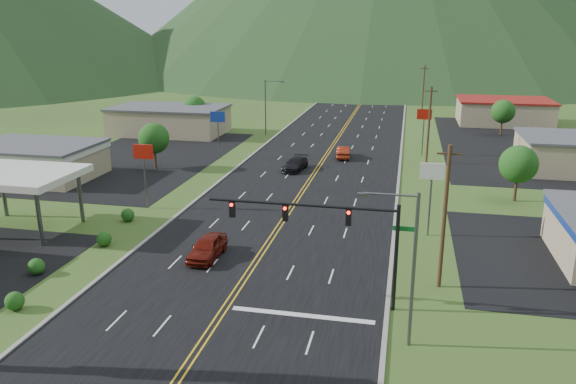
% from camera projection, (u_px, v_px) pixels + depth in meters
% --- Properties ---
extents(traffic_signal, '(13.10, 0.43, 7.00)m').
position_uv_depth(traffic_signal, '(332.00, 226.00, 34.98)').
color(traffic_signal, black).
rests_on(traffic_signal, ground).
extents(streetlight_east, '(3.28, 0.25, 9.00)m').
position_uv_depth(streetlight_east, '(408.00, 260.00, 30.34)').
color(streetlight_east, '#59595E').
rests_on(streetlight_east, ground).
extents(streetlight_west, '(3.28, 0.25, 9.00)m').
position_uv_depth(streetlight_west, '(267.00, 104.00, 91.15)').
color(streetlight_west, '#59595E').
rests_on(streetlight_west, ground).
extents(gas_canopy, '(10.00, 8.00, 5.30)m').
position_uv_depth(gas_canopy, '(16.00, 176.00, 48.29)').
color(gas_canopy, white).
rests_on(gas_canopy, ground).
extents(building_west_mid, '(14.40, 10.40, 4.10)m').
position_uv_depth(building_west_mid, '(34.00, 159.00, 66.03)').
color(building_west_mid, tan).
rests_on(building_west_mid, ground).
extents(building_west_far, '(18.40, 11.40, 4.50)m').
position_uv_depth(building_west_far, '(170.00, 120.00, 93.36)').
color(building_west_far, tan).
rests_on(building_west_far, ground).
extents(building_east_far, '(16.40, 12.40, 4.50)m').
position_uv_depth(building_east_far, '(504.00, 111.00, 102.83)').
color(building_east_far, tan).
rests_on(building_east_far, ground).
extents(pole_sign_west_a, '(2.00, 0.18, 6.40)m').
position_uv_depth(pole_sign_west_a, '(144.00, 158.00, 54.15)').
color(pole_sign_west_a, '#59595E').
rests_on(pole_sign_west_a, ground).
extents(pole_sign_west_b, '(2.00, 0.18, 6.40)m').
position_uv_depth(pole_sign_west_b, '(218.00, 122.00, 74.78)').
color(pole_sign_west_b, '#59595E').
rests_on(pole_sign_west_b, ground).
extents(pole_sign_east_a, '(2.00, 0.18, 6.40)m').
position_uv_depth(pole_sign_east_a, '(432.00, 179.00, 46.89)').
color(pole_sign_east_a, '#59595E').
rests_on(pole_sign_east_a, ground).
extents(pole_sign_east_b, '(2.00, 0.18, 6.40)m').
position_uv_depth(pole_sign_east_b, '(424.00, 119.00, 76.90)').
color(pole_sign_east_b, '#59595E').
rests_on(pole_sign_east_b, ground).
extents(tree_west_a, '(3.84, 3.84, 5.82)m').
position_uv_depth(tree_west_a, '(154.00, 138.00, 69.74)').
color(tree_west_a, '#382314').
rests_on(tree_west_a, ground).
extents(tree_west_b, '(3.84, 3.84, 5.82)m').
position_uv_depth(tree_west_b, '(195.00, 107.00, 96.05)').
color(tree_west_b, '#382314').
rests_on(tree_west_b, ground).
extents(tree_east_a, '(3.84, 3.84, 5.82)m').
position_uv_depth(tree_east_a, '(519.00, 164.00, 56.68)').
color(tree_east_a, '#382314').
rests_on(tree_east_a, ground).
extents(tree_east_b, '(3.84, 3.84, 5.82)m').
position_uv_depth(tree_east_b, '(503.00, 112.00, 91.52)').
color(tree_east_b, '#382314').
rests_on(tree_east_b, ground).
extents(utility_pole_a, '(1.60, 0.28, 10.00)m').
position_uv_depth(utility_pole_a, '(444.00, 216.00, 37.39)').
color(utility_pole_a, '#382314').
rests_on(utility_pole_a, ground).
extents(utility_pole_b, '(1.60, 0.28, 10.00)m').
position_uv_depth(utility_pole_b, '(429.00, 125.00, 72.09)').
color(utility_pole_b, '#382314').
rests_on(utility_pole_b, ground).
extents(utility_pole_c, '(1.60, 0.28, 10.00)m').
position_uv_depth(utility_pole_c, '(423.00, 91.00, 109.59)').
color(utility_pole_c, '#382314').
rests_on(utility_pole_c, ground).
extents(utility_pole_d, '(1.60, 0.28, 10.00)m').
position_uv_depth(utility_pole_d, '(420.00, 74.00, 147.10)').
color(utility_pole_d, '#382314').
rests_on(utility_pole_d, ground).
extents(car_red_near, '(2.08, 5.02, 1.70)m').
position_uv_depth(car_red_near, '(207.00, 248.00, 43.37)').
color(car_red_near, '#66150B').
rests_on(car_red_near, ground).
extents(car_dark_mid, '(2.86, 5.48, 1.52)m').
position_uv_depth(car_dark_mid, '(295.00, 164.00, 69.78)').
color(car_dark_mid, black).
rests_on(car_dark_mid, ground).
extents(car_red_far, '(2.10, 5.02, 1.61)m').
position_uv_depth(car_red_far, '(344.00, 152.00, 76.33)').
color(car_red_far, maroon).
rests_on(car_red_far, ground).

